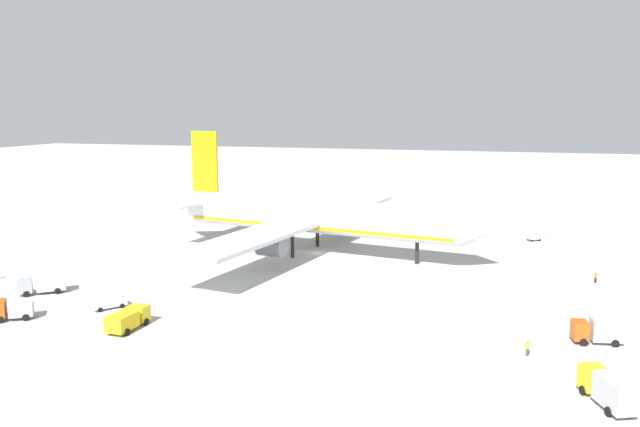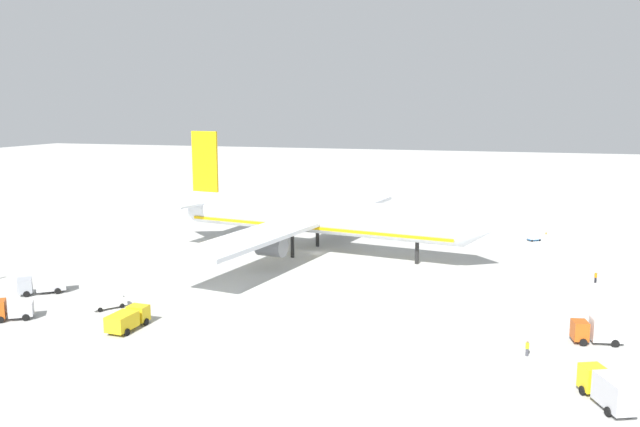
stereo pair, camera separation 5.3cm
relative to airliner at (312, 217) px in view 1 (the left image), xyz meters
The scene contains 16 objects.
ground_plane 7.02m from the airliner, ahead, with size 600.00×600.00×0.00m, color #B2B2AD.
airliner is the anchor object (origin of this frame).
service_truck_0 58.97m from the airliner, 37.80° to the right, with size 5.87×3.29×3.13m.
service_truck_1 48.56m from the airliner, 128.68° to the right, with size 6.55×5.88×2.59m.
service_truck_2 55.33m from the airliner, 117.73° to the right, with size 5.11×4.50×2.74m.
service_truck_4 69.95m from the airliner, 49.53° to the right, with size 4.67×7.15×3.14m.
service_truck_5 48.92m from the airliner, 100.80° to the right, with size 2.96×6.37×2.41m.
service_van 44.62m from the airliner, 111.85° to the right, with size 4.19×4.81×1.97m.
baggage_cart_0 47.45m from the airliner, 30.17° to the left, with size 2.96×2.54×1.17m.
baggage_cart_1 70.64m from the airliner, 137.06° to the left, with size 3.51×2.53×1.33m.
baggage_cart_2 54.50m from the airliner, 115.31° to the left, with size 3.33×2.77×1.52m.
ground_worker_1 50.11m from the airliner, ahead, with size 0.55×0.55×1.79m.
ground_worker_3 57.56m from the airliner, 47.88° to the right, with size 0.43×0.43×1.75m.
traffic_cone_0 45.03m from the airliner, 64.13° to the left, with size 0.36×0.36×0.55m, color orange.
traffic_cone_2 47.45m from the airliner, 133.46° to the left, with size 0.36×0.36×0.55m, color orange.
traffic_cone_3 54.20m from the airliner, 36.24° to the left, with size 0.36×0.36×0.55m, color orange.
Camera 1 is at (34.80, -114.44, 27.40)m, focal length 36.27 mm.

